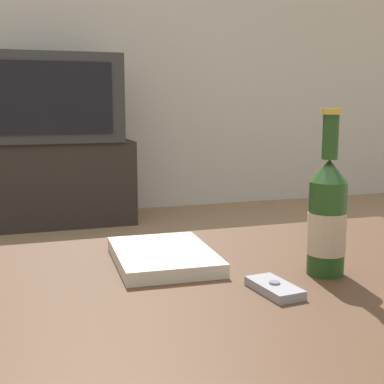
{
  "coord_description": "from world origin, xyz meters",
  "views": [
    {
      "loc": [
        -0.31,
        -0.72,
        0.75
      ],
      "look_at": [
        0.04,
        0.33,
        0.56
      ],
      "focal_mm": 50.0,
      "sensor_mm": 36.0,
      "label": 1
    }
  ],
  "objects": [
    {
      "name": "tv_stand",
      "position": [
        -0.11,
        2.71,
        0.26
      ],
      "size": [
        1.01,
        0.48,
        0.52
      ],
      "color": "#28231E",
      "rests_on": "ground_plane"
    },
    {
      "name": "table_book",
      "position": [
        -0.06,
        0.18,
        0.48
      ],
      "size": [
        0.18,
        0.24,
        0.02
      ],
      "rotation": [
        0.0,
        0.0,
        -0.05
      ],
      "color": "beige",
      "rests_on": "coffee_table"
    },
    {
      "name": "back_wall",
      "position": [
        0.0,
        3.02,
        1.3
      ],
      "size": [
        8.0,
        0.05,
        2.6
      ],
      "color": "beige",
      "rests_on": "ground_plane"
    },
    {
      "name": "television",
      "position": [
        -0.11,
        2.7,
        0.78
      ],
      "size": [
        0.86,
        0.54,
        0.52
      ],
      "color": "#2D2D2D",
      "rests_on": "tv_stand"
    },
    {
      "name": "coffee_table",
      "position": [
        0.0,
        0.0,
        0.4
      ],
      "size": [
        1.14,
        0.79,
        0.46
      ],
      "color": "#422B1C",
      "rests_on": "ground_plane"
    },
    {
      "name": "cell_phone",
      "position": [
        0.06,
        -0.02,
        0.47
      ],
      "size": [
        0.06,
        0.1,
        0.02
      ],
      "rotation": [
        0.0,
        0.0,
        0.11
      ],
      "color": "gray",
      "rests_on": "coffee_table"
    },
    {
      "name": "beer_bottle",
      "position": [
        0.18,
        0.03,
        0.56
      ],
      "size": [
        0.06,
        0.06,
        0.28
      ],
      "color": "#1E4219",
      "rests_on": "coffee_table"
    }
  ]
}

